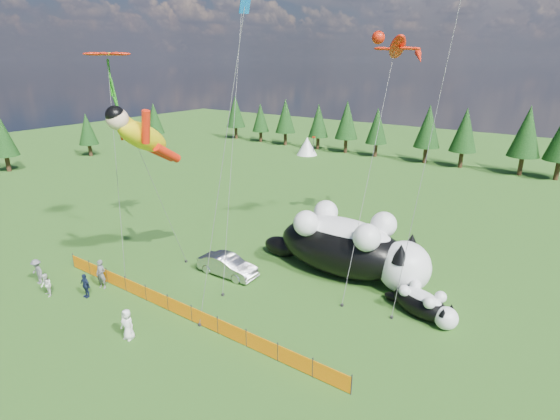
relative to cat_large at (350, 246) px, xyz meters
The scene contains 17 objects.
ground 9.49m from the cat_large, 127.69° to the right, with size 160.00×160.00×0.00m, color #0D3509.
safety_fence 11.88m from the cat_large, 118.71° to the right, with size 22.06×0.06×1.10m.
tree_line 38.15m from the cat_large, 98.53° to the left, with size 90.00×4.00×8.00m, color black, non-canonical shape.
festival_tents 33.13m from the cat_large, 80.70° to the left, with size 50.00×3.20×2.80m, color white, non-canonical shape.
cat_large is the anchor object (origin of this frame).
cat_small 6.45m from the cat_large, 20.52° to the right, with size 4.74×2.75×1.76m.
car 8.47m from the cat_large, 144.54° to the right, with size 1.53×4.38×1.44m, color #AFB0B4.
spectator_a 16.50m from the cat_large, 138.45° to the right, with size 0.72×0.47×1.96m, color #5E5D63.
spectator_b 19.67m from the cat_large, 136.31° to the right, with size 0.74×0.44×1.53m, color white.
spectator_c 17.23m from the cat_large, 134.83° to the right, with size 0.93×0.48×1.59m, color #16203D.
spectator_d 20.91m from the cat_large, 141.42° to the right, with size 1.13×0.58×1.74m, color #5E5D63.
spectator_e 14.83m from the cat_large, 115.01° to the right, with size 0.86×0.56×1.76m, color white.
superhero_kite 15.05m from the cat_large, 139.66° to the right, with size 5.51×6.27×12.29m.
gecko_kite 13.67m from the cat_large, 85.92° to the left, with size 4.92×11.95×17.26m.
flower_kite 20.55m from the cat_large, 156.81° to the right, with size 5.22×4.85×15.04m.
diamond_kite_a 17.75m from the cat_large, behind, with size 4.26×7.87×20.55m.
diamond_kite_c 15.55m from the cat_large, 110.30° to the right, with size 1.64×3.62×17.28m.
Camera 1 is at (17.45, -17.66, 14.15)m, focal length 28.00 mm.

